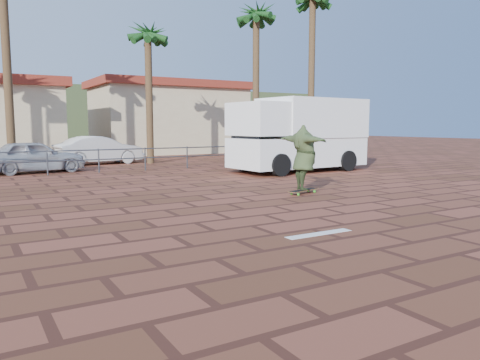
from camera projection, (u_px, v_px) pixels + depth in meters
name	position (u px, v px, depth m)	size (l,w,h in m)	color
ground	(252.00, 226.00, 9.20)	(120.00, 120.00, 0.00)	brown
paint_stripe	(319.00, 234.00, 8.53)	(1.40, 0.22, 0.01)	white
guardrail	(99.00, 156.00, 19.38)	(24.06, 0.06, 1.00)	#47494F
palm_center	(148.00, 37.00, 23.48)	(2.40, 2.40, 7.75)	brown
palm_right	(256.00, 19.00, 24.83)	(2.40, 2.40, 9.05)	brown
palm_far_right	(313.00, 4.00, 25.38)	(2.40, 2.40, 10.05)	brown
building_east	(169.00, 117.00, 33.47)	(10.60, 6.60, 5.00)	beige
hill_front	(12.00, 116.00, 51.61)	(70.00, 18.00, 6.00)	#384C28
longboard	(303.00, 191.00, 13.50)	(1.18, 0.56, 0.11)	olive
skateboarder	(304.00, 158.00, 13.39)	(2.30, 0.62, 1.87)	#384826
campervan	(300.00, 133.00, 20.01)	(6.13, 2.97, 3.09)	white
car_silver	(34.00, 157.00, 19.34)	(1.60, 3.98, 1.36)	#A7AAAE
car_white	(99.00, 150.00, 23.65)	(1.50, 4.30, 1.42)	silver
street_sign	(277.00, 130.00, 23.82)	(0.49, 0.12, 2.44)	gray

